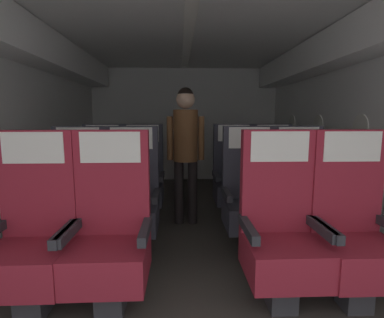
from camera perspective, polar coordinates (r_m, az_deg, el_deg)
ground at (r=3.26m, az=-0.37°, el=-14.53°), size 3.87×6.05×0.02m
fuselage_shell at (r=3.30m, az=-0.55°, el=14.62°), size 3.75×5.70×2.24m
seat_a_left_window at (r=2.16m, az=-28.55°, el=-13.46°), size 0.51×0.47×1.16m
seat_a_left_aisle at (r=2.01m, az=-15.57°, el=-14.37°), size 0.51×0.47×1.16m
seat_a_right_aisle at (r=2.25m, az=28.91°, el=-12.60°), size 0.51×0.47×1.16m
seat_a_right_window at (r=2.07m, az=16.86°, el=-13.79°), size 0.51×0.47×1.16m
seat_b_left_window at (r=2.90m, az=-21.23°, el=-7.62°), size 0.51×0.47×1.16m
seat_b_left_aisle at (r=2.77m, az=-11.65°, el=-7.92°), size 0.51×0.47×1.16m
seat_b_right_aisle at (r=2.97m, az=20.14°, el=-7.16°), size 0.51×0.47×1.16m
seat_b_right_window at (r=2.83m, az=11.15°, el=-7.56°), size 0.51×0.47×1.16m
seat_c_left_window at (r=3.67m, az=-16.99°, el=-4.16°), size 0.51×0.47×1.16m
seat_c_left_aisle at (r=3.58m, az=-9.54°, el=-4.20°), size 0.51×0.47×1.16m
seat_c_right_aisle at (r=3.72m, az=15.50°, el=-3.92°), size 0.51×0.47×1.16m
seat_c_right_window at (r=3.62m, az=8.18°, el=-4.05°), size 0.51×0.47×1.16m
flight_attendant at (r=3.36m, az=-1.25°, el=3.40°), size 0.43×0.28×1.58m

